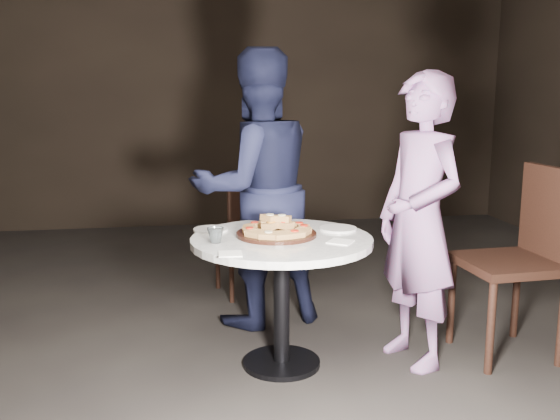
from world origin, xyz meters
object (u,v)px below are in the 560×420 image
chair_far (251,229)px  serving_board (276,234)px  diner_teal (419,221)px  water_glass (216,235)px  table (282,262)px  focaccia_pile (277,227)px  diner_navy (256,189)px  chair_right (526,248)px

chair_far → serving_board: bearing=77.7°
chair_far → diner_teal: size_ratio=0.54×
serving_board → water_glass: (-0.31, -0.09, 0.03)m
table → focaccia_pile: 0.18m
diner_navy → table: bearing=78.9°
serving_board → diner_teal: bearing=-6.9°
serving_board → water_glass: bearing=-163.3°
water_glass → focaccia_pile: bearing=16.9°
focaccia_pile → water_glass: 0.33m
focaccia_pile → water_glass: bearing=-163.1°
water_glass → diner_navy: diner_navy is taller
table → diner_navy: size_ratio=0.61×
chair_right → diner_teal: bearing=-92.8°
chair_right → diner_navy: bearing=-120.9°
diner_teal → serving_board: bearing=-113.5°
serving_board → water_glass: size_ratio=5.05×
serving_board → focaccia_pile: bearing=48.7°
focaccia_pile → water_glass: size_ratio=4.49×
serving_board → chair_far: (-0.01, 1.10, -0.22)m
focaccia_pile → chair_far: (-0.01, 1.09, -0.26)m
diner_navy → diner_teal: diner_navy is taller
serving_board → chair_right: 1.34m
chair_far → water_glass: bearing=62.9°
focaccia_pile → chair_far: chair_far is taller
chair_right → chair_far: bearing=-134.7°
table → chair_right: chair_right is taller
water_glass → chair_far: chair_far is taller
chair_far → chair_right: size_ratio=0.81×
focaccia_pile → diner_navy: 0.63m
table → serving_board: serving_board is taller
water_glass → diner_navy: size_ratio=0.05×
table → diner_navy: diner_navy is taller
chair_right → diner_teal: size_ratio=0.67×
chair_right → diner_teal: (-0.61, -0.01, 0.17)m
serving_board → diner_navy: bearing=92.2°
serving_board → table: bearing=-59.2°
table → water_glass: water_glass is taller
water_glass → diner_navy: (0.29, 0.72, 0.10)m
table → diner_teal: (0.70, -0.05, 0.20)m
table → chair_far: chair_far is taller
water_glass → diner_teal: size_ratio=0.05×
table → chair_far: size_ratio=1.23×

